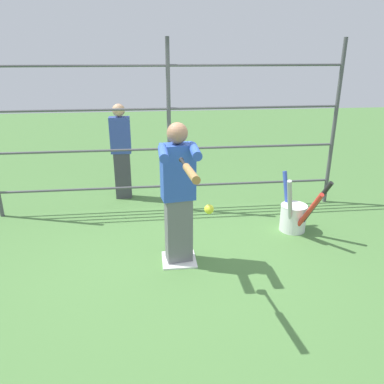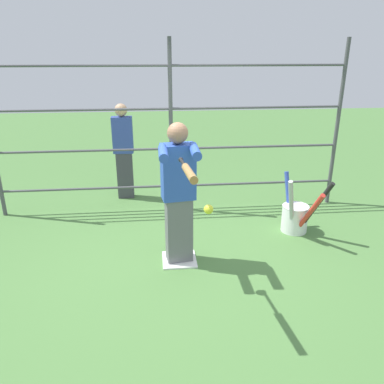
{
  "view_description": "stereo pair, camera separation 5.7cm",
  "coord_description": "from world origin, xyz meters",
  "px_view_note": "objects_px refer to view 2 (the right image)",
  "views": [
    {
      "loc": [
        0.3,
        3.9,
        2.35
      ],
      "look_at": [
        -0.13,
        0.22,
        0.96
      ],
      "focal_mm": 35.0,
      "sensor_mm": 36.0,
      "label": 1
    },
    {
      "loc": [
        0.24,
        3.91,
        2.35
      ],
      "look_at": [
        -0.13,
        0.22,
        0.96
      ],
      "focal_mm": 35.0,
      "sensor_mm": 36.0,
      "label": 2
    }
  ],
  "objects_px": {
    "batter": "(179,191)",
    "bat_bucket": "(296,216)",
    "baseball_bat_swinging": "(188,171)",
    "softball_in_flight": "(209,209)",
    "bystander_behind_fence": "(124,150)"
  },
  "relations": [
    {
      "from": "batter",
      "to": "bat_bucket",
      "type": "height_order",
      "value": "batter"
    },
    {
      "from": "batter",
      "to": "softball_in_flight",
      "type": "distance_m",
      "value": 0.6
    },
    {
      "from": "baseball_bat_swinging",
      "to": "bat_bucket",
      "type": "height_order",
      "value": "baseball_bat_swinging"
    },
    {
      "from": "softball_in_flight",
      "to": "batter",
      "type": "bearing_deg",
      "value": -64.26
    },
    {
      "from": "batter",
      "to": "bystander_behind_fence",
      "type": "relative_size",
      "value": 1.05
    },
    {
      "from": "bat_bucket",
      "to": "bystander_behind_fence",
      "type": "distance_m",
      "value": 2.94
    },
    {
      "from": "batter",
      "to": "bat_bucket",
      "type": "relative_size",
      "value": 1.89
    },
    {
      "from": "baseball_bat_swinging",
      "to": "bat_bucket",
      "type": "bearing_deg",
      "value": -135.73
    },
    {
      "from": "baseball_bat_swinging",
      "to": "bystander_behind_fence",
      "type": "height_order",
      "value": "bystander_behind_fence"
    },
    {
      "from": "baseball_bat_swinging",
      "to": "bystander_behind_fence",
      "type": "distance_m",
      "value": 3.31
    },
    {
      "from": "bat_bucket",
      "to": "bystander_behind_fence",
      "type": "height_order",
      "value": "bystander_behind_fence"
    },
    {
      "from": "softball_in_flight",
      "to": "bystander_behind_fence",
      "type": "height_order",
      "value": "bystander_behind_fence"
    },
    {
      "from": "bat_bucket",
      "to": "softball_in_flight",
      "type": "bearing_deg",
      "value": 39.97
    },
    {
      "from": "baseball_bat_swinging",
      "to": "bat_bucket",
      "type": "distance_m",
      "value": 2.56
    },
    {
      "from": "batter",
      "to": "bystander_behind_fence",
      "type": "bearing_deg",
      "value": -70.86
    }
  ]
}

